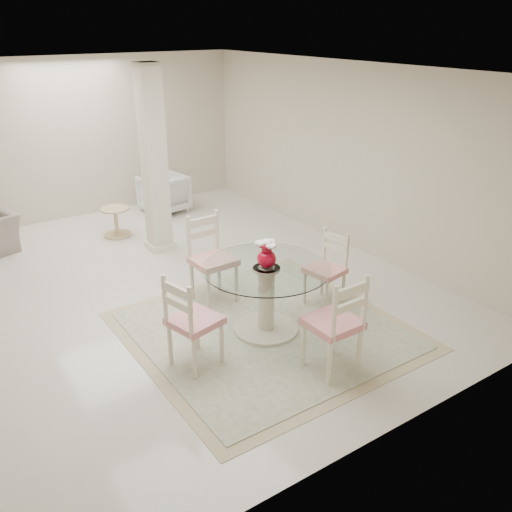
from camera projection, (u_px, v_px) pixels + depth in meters
ground at (168, 288)px, 7.06m from camera, size 7.00×7.00×0.00m
room_shell at (157, 146)px, 6.32m from camera, size 6.02×7.02×2.71m
column at (154, 161)px, 7.76m from camera, size 0.30×0.30×2.70m
area_rug at (266, 330)px, 6.08m from camera, size 2.87×2.87×0.02m
dining_table at (266, 299)px, 5.93m from camera, size 1.37×1.37×0.79m
red_vase at (267, 254)px, 5.71m from camera, size 0.24×0.22×0.31m
dining_chair_east at (329, 263)px, 6.49m from camera, size 0.47×0.47×1.01m
dining_chair_north at (210, 252)px, 6.55m from camera, size 0.50×0.50×1.20m
dining_chair_west at (189, 316)px, 5.23m from camera, size 0.54×0.54×1.12m
dining_chair_south at (339, 318)px, 5.13m from camera, size 0.48×0.48×1.18m
armchair_white at (164, 194)px, 9.76m from camera, size 0.83×0.84×0.68m
side_table at (116, 223)px, 8.69m from camera, size 0.45×0.45×0.47m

